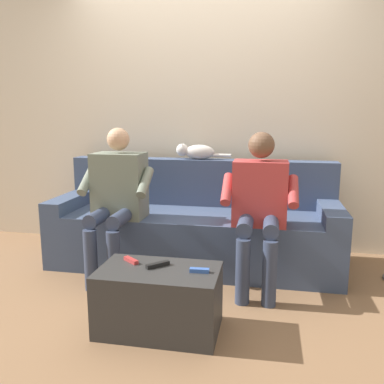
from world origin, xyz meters
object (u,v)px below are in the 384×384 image
at_px(couch, 195,227).
at_px(remote_blue, 199,270).
at_px(person_left_seated, 259,201).
at_px(remote_black, 158,265).
at_px(coffee_table, 159,300).
at_px(person_right_seated, 117,193).
at_px(cat_on_backrest, 196,151).
at_px(remote_red, 131,260).

xyz_separation_m(couch, remote_blue, (-0.25, 1.18, 0.09)).
xyz_separation_m(person_left_seated, remote_black, (0.57, 0.73, -0.26)).
bearing_deg(coffee_table, person_right_seated, -54.64).
height_order(person_right_seated, remote_blue, person_right_seated).
bearing_deg(coffee_table, person_left_seated, -125.99).
bearing_deg(cat_on_backrest, remote_blue, 101.25).
bearing_deg(person_right_seated, remote_red, 116.97).
height_order(cat_on_backrest, remote_red, cat_on_backrest).
bearing_deg(couch, person_left_seated, 143.48).
bearing_deg(remote_blue, person_right_seated, -47.44).
bearing_deg(remote_black, remote_red, 122.85).
xyz_separation_m(cat_on_backrest, remote_blue, (-0.29, 1.45, -0.55)).
bearing_deg(remote_blue, coffee_table, -2.79).
bearing_deg(remote_blue, remote_red, -13.46).
bearing_deg(remote_red, cat_on_backrest, 121.64).
bearing_deg(person_right_seated, couch, -144.71).
distance_m(couch, coffee_table, 1.19).
bearing_deg(coffee_table, cat_on_backrest, -88.33).
xyz_separation_m(coffee_table, cat_on_backrest, (0.04, -1.45, 0.76)).
bearing_deg(remote_black, coffee_table, -111.72).
xyz_separation_m(couch, remote_black, (0.02, 1.14, 0.09)).
bearing_deg(remote_black, cat_on_backrest, 47.15).
distance_m(couch, cat_on_backrest, 0.69).
xyz_separation_m(couch, person_left_seated, (-0.56, 0.41, 0.35)).
bearing_deg(person_left_seated, remote_red, 42.12).
height_order(person_left_seated, person_right_seated, person_right_seated).
bearing_deg(person_right_seated, remote_black, 125.96).
xyz_separation_m(couch, person_right_seated, (0.56, 0.39, 0.36)).
bearing_deg(coffee_table, couch, -90.00).
xyz_separation_m(person_right_seated, remote_red, (-0.36, 0.70, -0.28)).
xyz_separation_m(cat_on_backrest, remote_red, (0.16, 1.36, -0.55)).
xyz_separation_m(coffee_table, remote_blue, (-0.25, -0.00, 0.20)).
bearing_deg(couch, cat_on_backrest, -80.95).
height_order(coffee_table, cat_on_backrest, cat_on_backrest).
bearing_deg(cat_on_backrest, person_left_seated, 131.50).
relative_size(couch, coffee_table, 3.37).
relative_size(couch, person_left_seated, 2.09).
bearing_deg(couch, person_right_seated, 35.29).
distance_m(remote_red, remote_black, 0.19).
height_order(cat_on_backrest, remote_blue, cat_on_backrest).
relative_size(person_left_seated, person_right_seated, 0.98).
distance_m(person_right_seated, remote_red, 0.84).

